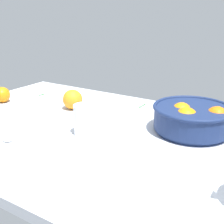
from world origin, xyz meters
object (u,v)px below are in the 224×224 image
Objects in this scene: fruit_bowl at (193,118)px; loose_orange_0 at (2,95)px; loose_orange_1 at (73,99)px; spoon at (20,141)px; second_glass at (85,122)px.

loose_orange_0 is at bearing -171.82° from fruit_bowl.
loose_orange_1 is (-49.24, -2.38, -1.01)cm from fruit_bowl.
loose_orange_0 is 0.84× the size of loose_orange_1.
fruit_bowl reaches higher than loose_orange_1.
spoon is (6.98, -34.26, -3.63)cm from loose_orange_1.
fruit_bowl is 3.87× the size of loose_orange_0.
loose_orange_0 reaches higher than spoon.
loose_orange_1 is at bearing 16.16° from loose_orange_0.
fruit_bowl is 56.12cm from spoon.
second_glass is at bearing -144.25° from fruit_bowl.
loose_orange_1 reaches higher than loose_orange_0.
second_glass is 27.45cm from loose_orange_1.
spoon is at bearing -32.47° from loose_orange_0.
loose_orange_0 is at bearing 170.17° from second_glass.
second_glass reaches higher than fruit_bowl.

